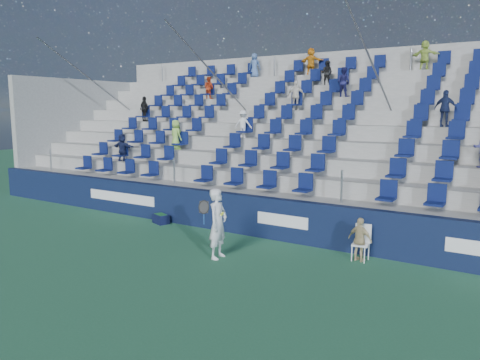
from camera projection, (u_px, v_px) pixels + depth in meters
name	position (u px, v px, depth m)	size (l,w,h in m)	color
ground	(172.00, 261.00, 11.66)	(70.00, 70.00, 0.00)	#2F6E4A
sponsor_wall	(241.00, 214.00, 14.18)	(24.00, 0.32, 1.20)	#101A3A
grandstand	(311.00, 151.00, 18.19)	(24.00, 8.17, 6.63)	#A4A49F
tennis_player	(218.00, 224.00, 11.76)	(0.69, 0.69, 1.78)	silver
line_judge_chair	(362.00, 240.00, 11.67)	(0.45, 0.47, 0.90)	white
line_judge	(360.00, 240.00, 11.55)	(0.65, 0.27, 1.10)	tan
ball_bin	(161.00, 218.00, 15.46)	(0.65, 0.53, 0.31)	#0E1233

